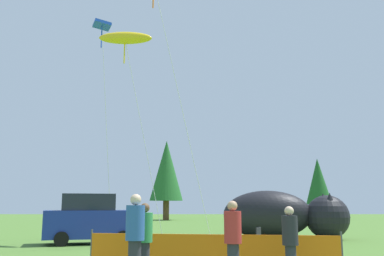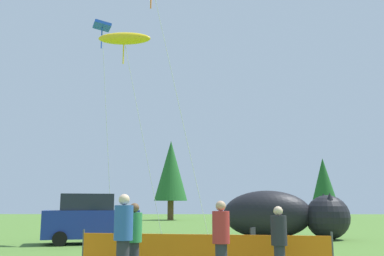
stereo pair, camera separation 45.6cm
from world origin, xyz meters
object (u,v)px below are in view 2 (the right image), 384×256
spectator_in_white_shirt (134,237)px  spectator_in_grey_shirt (279,240)px  folding_chair (248,241)px  spectator_in_black_shirt (221,238)px  spectator_in_blue_shirt (123,234)px  parked_car (90,219)px  inflatable_cat (282,216)px  kite_yellow_hero (124,39)px  kite_blue_box (102,31)px

spectator_in_white_shirt → spectator_in_grey_shirt: bearing=-6.0°
folding_chair → spectator_in_grey_shirt: (0.28, -3.84, 0.33)m
spectator_in_grey_shirt → spectator_in_black_shirt: spectator_in_black_shirt is taller
spectator_in_grey_shirt → spectator_in_white_shirt: 3.35m
folding_chair → spectator_in_blue_shirt: spectator_in_blue_shirt is taller
spectator_in_white_shirt → parked_car: bearing=110.5°
spectator_in_black_shirt → inflatable_cat: bearing=73.4°
spectator_in_black_shirt → spectator_in_blue_shirt: spectator_in_blue_shirt is taller
kite_yellow_hero → kite_blue_box: bearing=127.1°
spectator_in_grey_shirt → folding_chair: bearing=94.1°
folding_chair → spectator_in_black_shirt: 4.21m
spectator_in_grey_shirt → spectator_in_black_shirt: 1.33m
spectator_in_black_shirt → kite_yellow_hero: kite_yellow_hero is taller
parked_car → kite_yellow_hero: size_ratio=0.43×
spectator_in_black_shirt → spectator_in_blue_shirt: 2.16m
spectator_in_grey_shirt → kite_blue_box: kite_blue_box is taller
spectator_in_grey_shirt → kite_yellow_hero: 14.38m
spectator_in_black_shirt → spectator_in_grey_shirt: bearing=9.5°
inflatable_cat → spectator_in_white_shirt: size_ratio=3.68×
spectator_in_white_shirt → kite_blue_box: (-3.79, 11.71, 10.10)m
folding_chair → inflatable_cat: (2.58, 8.07, 0.53)m
parked_car → kite_yellow_hero: 8.77m
folding_chair → kite_yellow_hero: size_ratio=0.10×
kite_yellow_hero → spectator_in_white_shirt: bearing=-77.2°
inflatable_cat → spectator_in_black_shirt: (-3.61, -12.13, -0.13)m
folding_chair → spectator_in_black_shirt: size_ratio=0.55×
folding_chair → spectator_in_grey_shirt: bearing=117.6°
folding_chair → spectator_in_black_shirt: bearing=99.2°
spectator_in_grey_shirt → inflatable_cat: bearing=79.1°
spectator_in_grey_shirt → spectator_in_white_shirt: spectator_in_white_shirt is taller
inflatable_cat → spectator_in_grey_shirt: (-2.30, -11.91, -0.20)m
parked_car → spectator_in_grey_shirt: bearing=-70.2°
folding_chair → kite_blue_box: kite_blue_box is taller
spectator_in_black_shirt → kite_blue_box: size_ratio=0.15×
folding_chair → inflatable_cat: inflatable_cat is taller
kite_yellow_hero → kite_blue_box: size_ratio=0.89×
spectator_in_blue_shirt → kite_blue_box: bearing=106.5°
spectator_in_blue_shirt → folding_chair: bearing=52.2°
spectator_in_blue_shirt → parked_car: bearing=108.5°
spectator_in_blue_shirt → kite_yellow_hero: 13.54m
spectator_in_grey_shirt → kite_yellow_hero: bearing=119.0°
parked_car → inflatable_cat: (8.92, 2.77, 0.06)m
inflatable_cat → spectator_in_black_shirt: size_ratio=3.58×
kite_yellow_hero → folding_chair: bearing=-49.4°
inflatable_cat → spectator_in_grey_shirt: 12.13m
spectator_in_blue_shirt → spectator_in_black_shirt: bearing=1.4°
inflatable_cat → kite_blue_box: kite_blue_box is taller
inflatable_cat → kite_yellow_hero: bearing=-155.4°
folding_chair → spectator_in_grey_shirt: 3.87m
spectator_in_grey_shirt → kite_yellow_hero: size_ratio=0.16×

